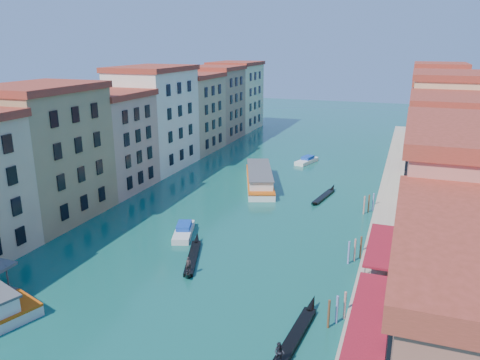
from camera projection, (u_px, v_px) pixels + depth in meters
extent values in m
cube|color=#9D8053|center=(46.00, 156.00, 68.75)|extent=(12.00, 17.00, 19.00)
cube|color=maroon|center=(37.00, 87.00, 65.90)|extent=(12.80, 17.40, 1.00)
cube|color=tan|center=(109.00, 144.00, 83.06)|extent=(12.00, 14.00, 16.50)
cube|color=maroon|center=(105.00, 94.00, 80.57)|extent=(12.80, 14.40, 1.00)
cube|color=beige|center=(154.00, 120.00, 96.98)|extent=(12.00, 18.00, 20.00)
cube|color=maroon|center=(152.00, 68.00, 93.98)|extent=(12.80, 18.40, 1.00)
cube|color=tan|center=(190.00, 115.00, 112.64)|extent=(12.00, 16.00, 17.50)
cube|color=maroon|center=(189.00, 76.00, 110.01)|extent=(12.80, 16.40, 1.00)
cube|color=#9C785A|center=(215.00, 105.00, 126.46)|extent=(12.00, 15.00, 18.50)
cube|color=maroon|center=(215.00, 68.00, 123.68)|extent=(12.80, 15.40, 1.00)
cube|color=beige|center=(236.00, 97.00, 140.80)|extent=(12.00, 17.00, 19.00)
cube|color=maroon|center=(236.00, 63.00, 137.95)|extent=(12.80, 17.40, 1.00)
cube|color=tan|center=(461.00, 211.00, 50.27)|extent=(12.00, 14.00, 16.50)
cube|color=maroon|center=(473.00, 130.00, 47.78)|extent=(12.80, 14.40, 1.00)
cube|color=#B1644F|center=(453.00, 170.00, 63.57)|extent=(12.00, 16.00, 18.00)
cube|color=maroon|center=(462.00, 99.00, 60.86)|extent=(12.80, 16.40, 1.00)
cube|color=tan|center=(447.00, 139.00, 78.59)|extent=(12.00, 18.00, 20.00)
cube|color=maroon|center=(455.00, 75.00, 75.60)|extent=(12.80, 18.40, 1.00)
cube|color=#9D4940|center=(441.00, 130.00, 93.81)|extent=(12.00, 15.00, 17.50)
cube|color=maroon|center=(447.00, 83.00, 91.17)|extent=(12.80, 15.40, 1.00)
cube|color=tan|center=(438.00, 116.00, 107.62)|extent=(12.00, 16.00, 18.50)
cube|color=maroon|center=(444.00, 73.00, 104.85)|extent=(12.80, 16.40, 1.00)
cube|color=#B57557|center=(436.00, 105.00, 122.34)|extent=(12.00, 17.00, 19.50)
cube|color=maroon|center=(441.00, 65.00, 119.42)|extent=(12.80, 17.40, 1.00)
cube|color=#AB9F8A|center=(390.00, 198.00, 78.52)|extent=(4.00, 140.00, 1.00)
cube|color=maroon|center=(370.00, 316.00, 40.37)|extent=(3.20, 15.30, 0.25)
cylinder|color=#525254|center=(358.00, 299.00, 45.85)|extent=(0.12, 0.12, 3.00)
cube|color=maroon|center=(382.00, 245.00, 54.33)|extent=(3.20, 12.60, 0.25)
cylinder|color=#525254|center=(365.00, 271.00, 51.43)|extent=(0.12, 0.12, 3.00)
cylinder|color=#525254|center=(372.00, 241.00, 59.00)|extent=(0.12, 0.12, 3.00)
cylinder|color=brown|center=(329.00, 315.00, 43.42)|extent=(0.24, 0.24, 3.20)
cylinder|color=brown|center=(337.00, 311.00, 44.12)|extent=(0.24, 0.24, 3.20)
cylinder|color=brown|center=(345.00, 307.00, 44.82)|extent=(0.24, 0.24, 3.20)
cylinder|color=brown|center=(349.00, 254.00, 56.03)|extent=(0.24, 0.24, 3.20)
cylinder|color=brown|center=(355.00, 251.00, 56.73)|extent=(0.24, 0.24, 3.20)
cylinder|color=brown|center=(361.00, 249.00, 57.43)|extent=(0.24, 0.24, 3.20)
cylinder|color=brown|center=(364.00, 206.00, 72.24)|extent=(0.24, 0.24, 3.20)
cylinder|color=brown|center=(369.00, 204.00, 72.94)|extent=(0.24, 0.24, 3.20)
cylinder|color=brown|center=(373.00, 203.00, 73.64)|extent=(0.24, 0.24, 3.20)
cube|color=white|center=(259.00, 181.00, 87.34)|extent=(11.14, 20.34, 1.20)
cube|color=silver|center=(259.00, 175.00, 86.97)|extent=(9.29, 16.41, 1.60)
cube|color=#525254|center=(260.00, 170.00, 86.70)|extent=(9.75, 16.99, 0.25)
cube|color=#CC510C|center=(259.00, 179.00, 87.19)|extent=(11.19, 20.36, 0.25)
cube|color=black|center=(193.00, 258.00, 57.41)|extent=(4.05, 9.04, 0.46)
cone|color=black|center=(197.00, 238.00, 62.19)|extent=(1.53, 2.24, 1.71)
cone|color=black|center=(187.00, 276.00, 52.44)|extent=(1.42, 1.90, 1.51)
imported|color=#352526|center=(188.00, 264.00, 53.39)|extent=(0.74, 0.61, 1.76)
cube|color=black|center=(295.00, 337.00, 41.99)|extent=(2.00, 9.77, 0.49)
cone|color=black|center=(312.00, 304.00, 46.57)|extent=(1.15, 2.24, 1.81)
imported|color=#20212A|center=(279.00, 353.00, 38.11)|extent=(0.96, 0.78, 1.86)
cube|color=black|center=(323.00, 197.00, 79.99)|extent=(2.49, 8.59, 0.43)
cone|color=black|center=(333.00, 188.00, 83.83)|extent=(1.17, 2.02, 1.59)
cone|color=black|center=(313.00, 203.00, 75.97)|extent=(1.11, 1.70, 1.40)
cube|color=silver|center=(184.00, 232.00, 64.66)|extent=(4.48, 7.54, 0.82)
cube|color=#1442A9|center=(184.00, 226.00, 64.95)|extent=(2.75, 3.52, 0.72)
cube|color=white|center=(307.00, 161.00, 102.89)|extent=(4.12, 7.37, 0.80)
cube|color=#1442A9|center=(308.00, 158.00, 103.08)|extent=(2.59, 3.40, 0.70)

